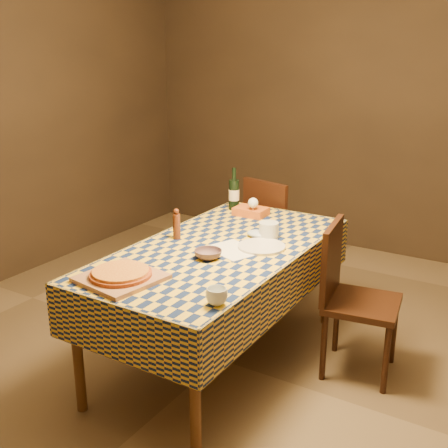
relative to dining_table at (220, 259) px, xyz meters
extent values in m
plane|color=brown|center=(0.00, 0.00, -0.69)|extent=(5.00, 5.00, 0.00)
cube|color=#34271D|center=(0.00, 2.50, 0.66)|extent=(4.50, 0.10, 2.70)
cylinder|color=brown|center=(-0.38, -0.83, -0.32)|extent=(0.06, 0.06, 0.75)
cylinder|color=brown|center=(0.38, -0.83, -0.32)|extent=(0.06, 0.06, 0.75)
cylinder|color=brown|center=(-0.38, 0.83, -0.32)|extent=(0.06, 0.06, 0.75)
cylinder|color=brown|center=(0.38, 0.83, -0.32)|extent=(0.06, 0.06, 0.75)
cube|color=brown|center=(0.00, 0.00, 0.05)|extent=(0.90, 1.80, 0.03)
cube|color=olive|center=(0.00, 0.00, 0.07)|extent=(0.92, 1.82, 0.02)
cube|color=olive|center=(0.00, -0.92, -0.07)|extent=(0.94, 0.01, 0.30)
cube|color=olive|center=(0.00, 0.92, -0.07)|extent=(0.94, 0.01, 0.30)
cube|color=olive|center=(-0.47, 0.00, -0.07)|extent=(0.01, 1.84, 0.30)
cube|color=olive|center=(0.47, 0.00, -0.07)|extent=(0.01, 1.84, 0.30)
cube|color=#A16C4C|center=(-0.17, -0.69, 0.09)|extent=(0.42, 0.42, 0.02)
cylinder|color=#8E3C17|center=(-0.17, -0.69, 0.11)|extent=(0.39, 0.39, 0.02)
cylinder|color=orange|center=(-0.17, -0.69, 0.12)|extent=(0.35, 0.35, 0.01)
cylinder|color=#4B2211|center=(-0.31, -0.01, 0.16)|extent=(0.06, 0.06, 0.16)
sphere|color=#4B2211|center=(-0.31, -0.01, 0.25)|extent=(0.04, 0.04, 0.04)
imported|color=#59424A|center=(0.04, -0.19, 0.10)|extent=(0.19, 0.19, 0.05)
cylinder|color=white|center=(-0.11, 0.62, 0.08)|extent=(0.07, 0.07, 0.00)
cylinder|color=white|center=(-0.11, 0.62, 0.11)|extent=(0.01, 0.01, 0.07)
sphere|color=white|center=(-0.11, 0.62, 0.18)|extent=(0.07, 0.07, 0.07)
ellipsoid|color=#440A08|center=(-0.11, 0.62, 0.18)|extent=(0.05, 0.05, 0.03)
cylinder|color=black|center=(-0.33, 0.74, 0.19)|extent=(0.09, 0.09, 0.22)
cylinder|color=black|center=(-0.33, 0.74, 0.34)|extent=(0.03, 0.03, 0.09)
cylinder|color=beige|center=(-0.33, 0.74, 0.19)|extent=(0.10, 0.10, 0.08)
cylinder|color=silver|center=(0.18, 0.30, 0.13)|extent=(0.13, 0.13, 0.10)
cube|color=#C25819|center=(-0.16, 0.67, 0.10)|extent=(0.23, 0.16, 0.06)
cylinder|color=silver|center=(0.22, 0.11, 0.08)|extent=(0.28, 0.28, 0.02)
imported|color=white|center=(0.40, -0.67, 0.12)|extent=(0.12, 0.12, 0.08)
cube|color=white|center=(0.10, -0.01, 0.08)|extent=(0.36, 0.32, 0.00)
ellipsoid|color=#A8BDD7|center=(0.11, 0.28, 0.10)|extent=(0.15, 0.11, 0.04)
cube|color=black|center=(-0.19, 1.24, -0.24)|extent=(0.50, 0.50, 0.04)
cube|color=black|center=(-0.24, 1.04, 0.01)|extent=(0.42, 0.13, 0.46)
cylinder|color=black|center=(0.02, 1.37, -0.48)|extent=(0.04, 0.04, 0.43)
cylinder|color=black|center=(-0.33, 1.46, -0.48)|extent=(0.04, 0.04, 0.43)
cylinder|color=black|center=(-0.06, 1.02, -0.48)|extent=(0.04, 0.04, 0.43)
cylinder|color=black|center=(-0.41, 1.10, -0.48)|extent=(0.04, 0.04, 0.43)
cube|color=black|center=(0.79, 0.34, -0.24)|extent=(0.48, 0.48, 0.04)
cube|color=black|center=(0.59, 0.31, 0.01)|extent=(0.10, 0.42, 0.46)
cylinder|color=black|center=(0.99, 0.19, -0.48)|extent=(0.04, 0.04, 0.43)
cylinder|color=black|center=(0.94, 0.55, -0.48)|extent=(0.04, 0.04, 0.43)
cylinder|color=black|center=(0.64, 0.14, -0.48)|extent=(0.04, 0.04, 0.43)
cylinder|color=black|center=(0.58, 0.49, -0.48)|extent=(0.04, 0.04, 0.43)
camera|label=1|loc=(1.67, -2.67, 1.23)|focal=45.00mm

